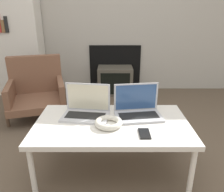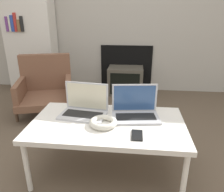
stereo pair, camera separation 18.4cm
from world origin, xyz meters
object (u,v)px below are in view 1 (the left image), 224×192
object	(u,v)px
headphones	(109,123)
armchair	(37,89)
laptop_left	(86,109)
laptop_right	(138,109)
phone	(144,134)
tv	(115,80)

from	to	relation	value
headphones	armchair	size ratio (longest dim) A/B	0.26
laptop_left	armchair	bearing A→B (deg)	134.54
laptop_right	headphones	world-z (taller)	laptop_right
laptop_left	headphones	xyz separation A→B (m)	(0.17, -0.17, -0.03)
laptop_left	armchair	size ratio (longest dim) A/B	0.49
laptop_left	laptop_right	distance (m)	0.40
headphones	phone	distance (m)	0.27
laptop_left	armchair	xyz separation A→B (m)	(-0.71, 0.93, -0.16)
tv	laptop_right	bearing A→B (deg)	-84.81
laptop_right	armchair	distance (m)	1.45
laptop_right	headphones	distance (m)	0.28
laptop_right	phone	world-z (taller)	laptop_right
tv	headphones	bearing A→B (deg)	-92.25
phone	tv	bearing A→B (deg)	94.91
tv	armchair	bearing A→B (deg)	-142.78
headphones	tv	size ratio (longest dim) A/B	0.39
laptop_right	headphones	size ratio (longest dim) A/B	1.88
phone	armchair	bearing A→B (deg)	132.56
phone	armchair	size ratio (longest dim) A/B	0.17
phone	laptop_right	bearing A→B (deg)	93.30
laptop_right	phone	xyz separation A→B (m)	(0.02, -0.28, -0.05)
headphones	armchair	world-z (taller)	armchair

